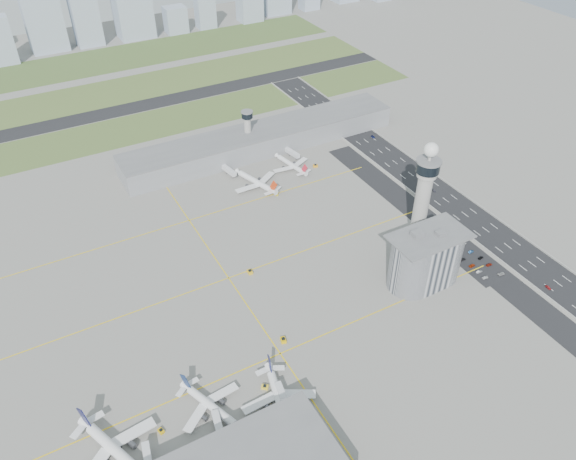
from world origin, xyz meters
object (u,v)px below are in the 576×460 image
jet_bridge_far_0 (224,168)px  car_lot_3 (462,259)px  jet_bridge_far_1 (286,151)px  car_lot_10 (463,243)px  car_lot_9 (471,252)px  car_hw_0 (548,287)px  tug_2 (283,340)px  car_hw_1 (434,191)px  airplane_near_b (211,403)px  jet_bridge_near_2 (288,411)px  car_lot_5 (444,243)px  jet_bridge_near_1 (223,443)px  tug_0 (161,431)px  car_hw_4 (319,112)px  tug_4 (277,194)px  airplane_near_a (115,448)px  control_tower (424,190)px  car_lot_6 (501,274)px  tug_1 (265,387)px  car_lot_7 (489,265)px  car_hw_2 (373,137)px  tug_3 (250,272)px  admin_building (426,258)px  car_lot_0 (485,277)px  car_lot_8 (481,258)px  secondary_tower (248,128)px  airplane_near_c (279,397)px  car_lot_11 (458,238)px  airplane_far_b (291,162)px  tug_5 (315,166)px  car_lot_4 (449,250)px  car_lot_2 (472,266)px  car_lot_1 (479,272)px

jet_bridge_far_0 → car_lot_3: size_ratio=3.47×
jet_bridge_far_1 → car_lot_10: jet_bridge_far_1 is taller
car_lot_9 → car_hw_0: (15.28, -42.36, 0.01)m
tug_2 → car_hw_1: size_ratio=1.02×
tug_2 → car_hw_0: 146.79m
airplane_near_b → jet_bridge_far_1: bearing=121.2°
jet_bridge_near_2 → car_lot_5: bearing=-57.4°
jet_bridge_near_1 → jet_bridge_near_2: bearing=-80.0°
car_hw_1 → jet_bridge_near_1: bearing=-146.2°
tug_0 → car_hw_4: tug_0 is taller
tug_4 → car_hw_4: (87.65, 90.09, -0.31)m
airplane_near_a → control_tower: bearing=82.6°
jet_bridge_near_1 → car_hw_0: bearing=-79.7°
tug_0 → car_lot_6: 196.08m
tug_1 → car_lot_9: 149.40m
jet_bridge_near_1 → car_lot_7: bearing=-70.4°
car_hw_2 → tug_3: bearing=-140.7°
admin_building → car_hw_2: admin_building is taller
car_lot_0 → car_hw_2: car_lot_0 is taller
car_lot_0 → car_lot_8: car_lot_0 is taller
secondary_tower → jet_bridge_near_1: size_ratio=2.28×
airplane_near_b → jet_bridge_near_2: bearing=35.0°
airplane_near_c → car_lot_10: (147.09, 45.15, -4.97)m
secondary_tower → airplane_near_c: secondary_tower is taller
jet_bridge_far_0 → car_lot_7: 186.75m
jet_bridge_near_2 → tug_4: bearing=-16.3°
car_lot_11 → car_hw_1: 50.86m
airplane_far_b → tug_4: size_ratio=11.61×
car_lot_7 → tug_3: bearing=67.2°
jet_bridge_far_1 → tug_5: jet_bridge_far_1 is taller
jet_bridge_near_1 → tug_0: 27.31m
tug_3 → car_lot_7: tug_3 is taller
tug_4 → car_lot_4: 116.08m
jet_bridge_near_1 → car_lot_3: 170.69m
airplane_near_c → car_hw_0: 160.98m
admin_building → car_lot_7: size_ratio=10.74×
car_lot_2 → tug_2: bearing=84.7°
tug_1 → car_lot_4: tug_1 is taller
car_hw_4 → car_lot_11: bearing=-88.0°
airplane_near_b → tug_4: (101.48, 131.88, -4.20)m
car_lot_2 → car_hw_0: (23.33, -33.02, 0.06)m
tug_3 → tug_4: bearing=-127.5°
admin_building → car_lot_7: bearing=-12.7°
airplane_near_c → jet_bridge_near_2: bearing=19.0°
car_lot_11 → car_hw_2: bearing=-18.7°
car_lot_1 → car_lot_10: size_ratio=0.90×
control_tower → tug_4: 101.41m
admin_building → car_lot_9: size_ratio=11.73×
airplane_near_b → tug_0: size_ratio=13.13×
secondary_tower → tug_2: 186.58m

